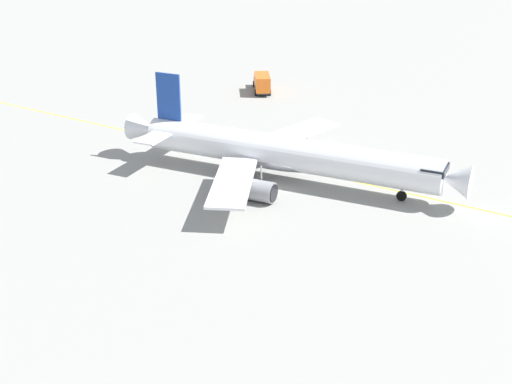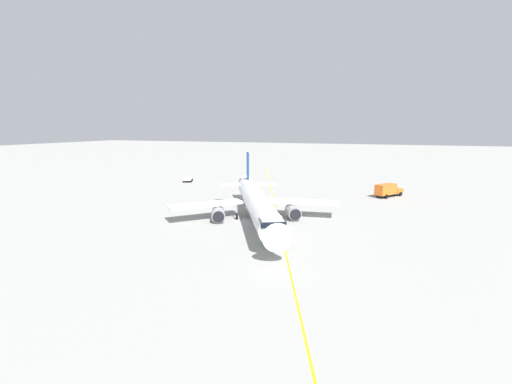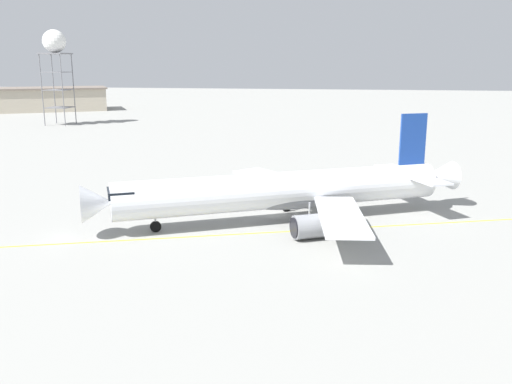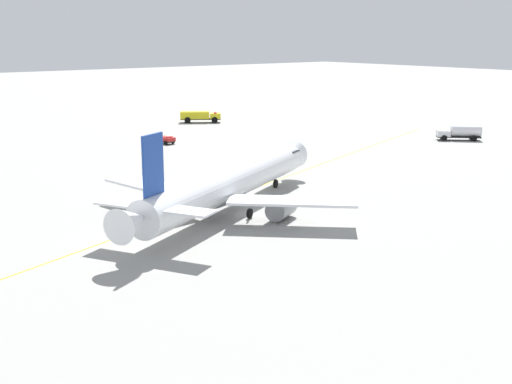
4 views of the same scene
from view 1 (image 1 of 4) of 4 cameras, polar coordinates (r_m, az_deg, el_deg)
ground_plane at (r=77.53m, az=2.01°, el=0.54°), size 600.00×600.00×0.00m
airliner_main at (r=77.94m, az=2.29°, el=3.15°), size 28.37×38.18×10.94m
catering_truck_truck at (r=114.17m, az=0.50°, el=9.11°), size 6.52×7.96×3.10m
taxiway_centreline at (r=84.21m, az=1.02°, el=2.49°), size 57.28×154.33×0.01m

